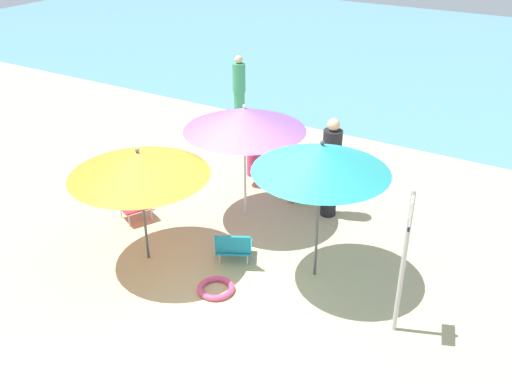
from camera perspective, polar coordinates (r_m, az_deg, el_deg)
name	(u,v)px	position (r m, az deg, el deg)	size (l,w,h in m)	color
ground_plane	(215,266)	(8.64, -4.09, -7.36)	(40.00, 40.00, 0.00)	#CCB789
sea_water	(450,57)	(20.51, 18.75, 12.60)	(40.00, 16.00, 0.01)	#5693A3
umbrella_purple	(245,119)	(9.09, -1.15, 7.27)	(1.97, 1.97, 2.02)	silver
umbrella_orange	(139,164)	(8.17, -11.62, 2.76)	(2.01, 2.01, 1.82)	#4C4C51
umbrella_teal	(321,158)	(7.55, 6.53, 3.37)	(1.86, 1.86, 2.13)	#4C4C51
beach_chair_a	(290,172)	(10.73, 3.37, 2.04)	(0.67, 0.68, 0.55)	white
beach_chair_b	(234,246)	(8.55, -2.25, -5.40)	(0.71, 0.71, 0.58)	teal
beach_chair_c	(132,199)	(9.91, -12.22, -0.70)	(0.70, 0.68, 0.62)	red
person_a	(306,176)	(10.21, 4.98, 1.60)	(0.46, 0.53, 0.92)	#389970
person_b	(239,91)	(13.41, -1.69, 10.05)	(0.30, 0.30, 1.66)	#389970
person_c	(331,168)	(9.57, 7.46, 2.40)	(0.32, 0.32, 1.76)	black
person_d	(256,162)	(10.70, 0.05, 2.97)	(0.37, 0.53, 0.92)	#DB3866
warning_sign	(406,245)	(6.98, 14.71, -5.11)	(0.13, 0.40, 2.02)	#ADADB2
swim_ring	(216,288)	(8.14, -4.00, -9.54)	(0.53, 0.53, 0.08)	#E54C7F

